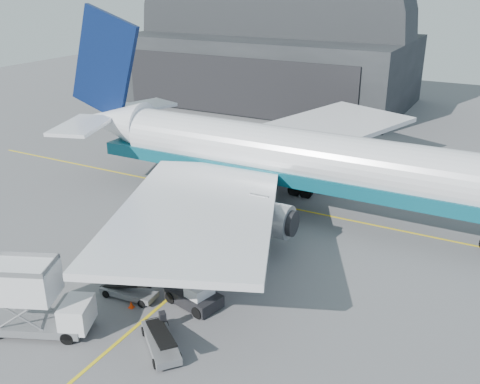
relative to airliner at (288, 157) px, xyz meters
The scene contains 9 objects.
ground 20.60m from the airliner, 93.01° to the right, with size 200.00×200.00×0.00m, color #565659.
taxi_lines 9.05m from the airliner, 98.27° to the right, with size 80.00×42.12×0.02m.
hangar 50.81m from the airliner, 117.07° to the left, with size 50.00×28.30×28.00m.
airliner is the anchor object (origin of this frame).
catering_truck 27.51m from the airliner, 104.02° to the right, with size 7.52×5.18×4.86m.
pushback_tug 19.57m from the airliner, 86.75° to the right, with size 4.37×3.14×1.83m.
belt_loader_a 21.37m from the airliner, 100.41° to the right, with size 4.57×1.85×1.72m.
belt_loader_b 24.62m from the airliner, 85.81° to the right, with size 4.53×4.24×1.88m.
traffic_cone 22.24m from the airliner, 97.27° to the right, with size 0.37×0.37×0.53m.
Camera 1 is at (20.29, -26.40, 22.00)m, focal length 40.00 mm.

